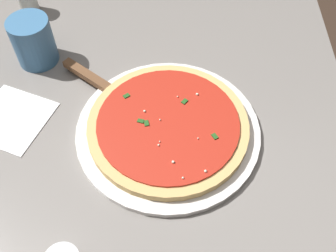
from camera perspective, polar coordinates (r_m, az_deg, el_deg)
The scene contains 7 objects.
ground_plane at distance 1.42m, azimuth -1.77°, elevation -15.99°, with size 5.00×5.00×0.00m, color #38281E.
restaurant_table at distance 0.88m, azimuth -2.74°, elevation -2.46°, with size 1.13×0.80×0.73m.
serving_plate at distance 0.74m, azimuth 0.00°, elevation -0.65°, with size 0.34×0.34×0.01m, color white.
pizza at distance 0.73m, azimuth 0.00°, elevation 0.06°, with size 0.29×0.29×0.02m.
pizza_server at distance 0.80m, azimuth -9.23°, elevation 5.66°, with size 0.17×0.20×0.01m.
cup_tall_drink at distance 0.88m, azimuth -18.67°, elevation 11.39°, with size 0.08×0.08×0.10m, color teal.
napkin_folded_right at distance 0.82m, azimuth -21.39°, elevation 0.98°, with size 0.13×0.13×0.00m, color white.
Camera 1 is at (0.49, 0.05, 1.33)m, focal length 42.71 mm.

